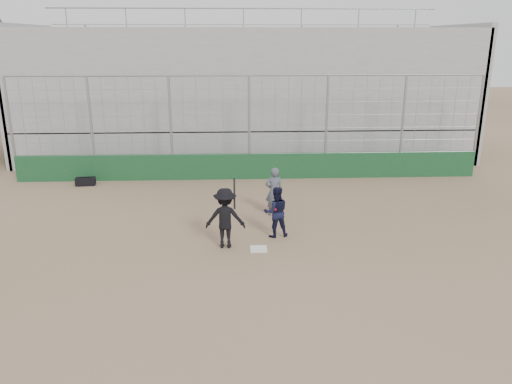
{
  "coord_description": "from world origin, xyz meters",
  "views": [
    {
      "loc": [
        -0.64,
        -12.09,
        5.3
      ],
      "look_at": [
        0.0,
        1.4,
        1.15
      ],
      "focal_mm": 35.0,
      "sensor_mm": 36.0,
      "label": 1
    }
  ],
  "objects_px": {
    "catcher_crouched": "(276,220)",
    "equipment_bag": "(86,181)",
    "batter_at_plate": "(225,218)",
    "umpire": "(274,194)"
  },
  "relations": [
    {
      "from": "catcher_crouched",
      "to": "batter_at_plate",
      "type": "bearing_deg",
      "value": -155.68
    },
    {
      "from": "catcher_crouched",
      "to": "equipment_bag",
      "type": "xyz_separation_m",
      "value": [
        -6.75,
        5.44,
        -0.34
      ]
    },
    {
      "from": "catcher_crouched",
      "to": "umpire",
      "type": "xyz_separation_m",
      "value": [
        0.09,
        1.81,
        0.2
      ]
    },
    {
      "from": "catcher_crouched",
      "to": "equipment_bag",
      "type": "height_order",
      "value": "catcher_crouched"
    },
    {
      "from": "catcher_crouched",
      "to": "equipment_bag",
      "type": "bearing_deg",
      "value": 141.13
    },
    {
      "from": "batter_at_plate",
      "to": "equipment_bag",
      "type": "relative_size",
      "value": 2.41
    },
    {
      "from": "catcher_crouched",
      "to": "equipment_bag",
      "type": "distance_m",
      "value": 8.67
    },
    {
      "from": "batter_at_plate",
      "to": "equipment_bag",
      "type": "bearing_deg",
      "value": 131.42
    },
    {
      "from": "umpire",
      "to": "equipment_bag",
      "type": "relative_size",
      "value": 1.86
    },
    {
      "from": "batter_at_plate",
      "to": "equipment_bag",
      "type": "height_order",
      "value": "batter_at_plate"
    }
  ]
}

